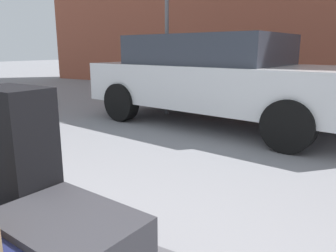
{
  "coord_description": "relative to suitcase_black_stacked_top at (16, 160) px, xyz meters",
  "views": [
    {
      "loc": [
        1.11,
        -0.67,
        1.2
      ],
      "look_at": [
        0.0,
        1.2,
        0.69
      ],
      "focal_mm": 35.15,
      "sensor_mm": 36.0,
      "label": 1
    }
  ],
  "objects": [
    {
      "name": "suitcase_black_stacked_top",
      "position": [
        0.0,
        0.0,
        0.0
      ],
      "size": [
        0.39,
        0.25,
        0.69
      ],
      "primitive_type": "cube",
      "rotation": [
        0.0,
        0.0,
        -0.05
      ],
      "color": "black",
      "rests_on": "luggage_cart"
    },
    {
      "name": "suitcase_charcoal_rear_right",
      "position": [
        0.47,
        -0.13,
        -0.22
      ],
      "size": [
        0.6,
        0.45,
        0.24
      ],
      "primitive_type": "cube",
      "rotation": [
        0.0,
        0.0,
        -0.11
      ],
      "color": "#2D2D33",
      "rests_on": "luggage_cart"
    },
    {
      "name": "parked_car",
      "position": [
        -0.67,
        4.1,
        0.07
      ],
      "size": [
        4.51,
        2.39,
        1.42
      ],
      "color": "silver",
      "rests_on": "ground_plane"
    },
    {
      "name": "no_parking_sign",
      "position": [
        -1.77,
        4.36,
        0.91
      ],
      "size": [
        0.5,
        0.07,
        2.6
      ],
      "color": "slate",
      "rests_on": "ground_plane"
    }
  ]
}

